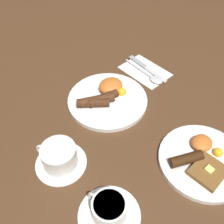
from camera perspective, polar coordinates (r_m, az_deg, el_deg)
The scene contains 8 objects.
ground_plane at distance 0.88m, azimuth -0.97°, elevation 2.26°, with size 3.00×3.00×0.00m, color #4C301C.
breakfast_plate_near at distance 0.87m, azimuth -1.09°, elevation 3.10°, with size 0.26×0.26×0.05m.
breakfast_plate_far at distance 0.77m, azimuth 19.16°, elevation -9.79°, with size 0.24×0.24×0.04m.
teacup_near at distance 0.72m, azimuth -11.39°, elevation -9.61°, with size 0.14×0.14×0.07m.
teacup_far at distance 0.64m, azimuth -0.68°, elevation -20.72°, with size 0.15×0.15×0.07m.
napkin at distance 1.01m, azimuth 7.19°, elevation 8.88°, with size 0.12×0.17×0.01m, color white.
knife at distance 1.02m, azimuth 7.23°, elevation 9.69°, with size 0.03×0.20×0.01m.
spoon at distance 0.97m, azimuth 8.77°, elevation 7.48°, with size 0.04×0.19×0.01m.
Camera 1 is at (0.41, 0.46, 0.63)m, focal length 42.00 mm.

